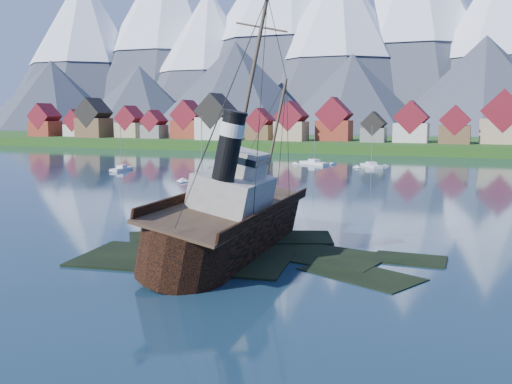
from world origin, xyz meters
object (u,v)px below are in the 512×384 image
at_px(sailboat_e, 371,166).
at_px(sailboat_a, 202,179).
at_px(sailboat_b, 122,169).
at_px(sailboat_c, 314,164).
at_px(tugboat_wreck, 234,217).

bearing_deg(sailboat_e, sailboat_a, -154.25).
distance_m(sailboat_b, sailboat_c, 46.60).
height_order(sailboat_b, sailboat_c, sailboat_c).
relative_size(sailboat_b, sailboat_e, 1.04).
height_order(sailboat_c, sailboat_e, sailboat_c).
bearing_deg(sailboat_b, sailboat_e, 25.18).
relative_size(sailboat_a, sailboat_e, 1.23).
xyz_separation_m(tugboat_wreck, sailboat_b, (-52.75, 58.19, -2.68)).
xyz_separation_m(tugboat_wreck, sailboat_c, (-17.35, 88.49, -2.68)).
bearing_deg(sailboat_e, tugboat_wreck, -119.62).
bearing_deg(sailboat_a, tugboat_wreck, -80.17).
height_order(sailboat_a, sailboat_c, sailboat_a).
xyz_separation_m(tugboat_wreck, sailboat_e, (-3.02, 86.96, -2.71)).
distance_m(sailboat_c, sailboat_e, 14.41).
relative_size(tugboat_wreck, sailboat_c, 2.62).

